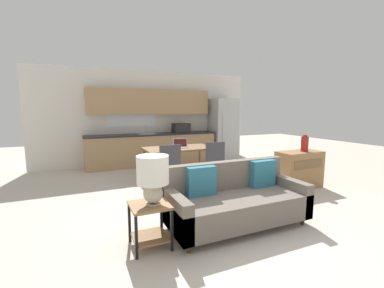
# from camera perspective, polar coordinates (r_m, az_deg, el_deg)

# --- Properties ---
(ground_plane) EXTENTS (20.00, 20.00, 0.00)m
(ground_plane) POSITION_cam_1_polar(r_m,az_deg,el_deg) (3.81, 9.65, -17.24)
(ground_plane) COLOR beige
(wall_back) EXTENTS (6.40, 0.07, 2.70)m
(wall_back) POSITION_cam_1_polar(r_m,az_deg,el_deg) (7.74, -9.50, 5.86)
(wall_back) COLOR silver
(wall_back) RESTS_ON ground_plane
(kitchen_counter) EXTENTS (3.72, 0.65, 2.15)m
(kitchen_counter) POSITION_cam_1_polar(r_m,az_deg,el_deg) (7.49, -8.68, 1.90)
(kitchen_counter) COLOR tan
(kitchen_counter) RESTS_ON ground_plane
(refrigerator) EXTENTS (0.76, 0.75, 1.92)m
(refrigerator) POSITION_cam_1_polar(r_m,az_deg,el_deg) (8.26, 6.88, 3.31)
(refrigerator) COLOR #B7BABC
(refrigerator) RESTS_ON ground_plane
(dining_table) EXTENTS (1.51, 0.82, 0.75)m
(dining_table) POSITION_cam_1_polar(r_m,az_deg,el_deg) (5.73, -3.02, -1.45)
(dining_table) COLOR brown
(dining_table) RESTS_ON ground_plane
(couch) EXTENTS (1.93, 0.80, 0.85)m
(couch) POSITION_cam_1_polar(r_m,az_deg,el_deg) (3.69, 9.45, -12.28)
(couch) COLOR #3D2D1E
(couch) RESTS_ON ground_plane
(side_table) EXTENTS (0.44, 0.44, 0.52)m
(side_table) POSITION_cam_1_polar(r_m,az_deg,el_deg) (3.14, -9.37, -15.94)
(side_table) COLOR olive
(side_table) RESTS_ON ground_plane
(table_lamp) EXTENTS (0.36, 0.36, 0.57)m
(table_lamp) POSITION_cam_1_polar(r_m,az_deg,el_deg) (2.95, -8.71, -6.85)
(table_lamp) COLOR #B2A893
(table_lamp) RESTS_ON side_table
(credenza) EXTENTS (0.93, 0.46, 0.75)m
(credenza) POSITION_cam_1_polar(r_m,az_deg,el_deg) (5.71, 22.67, -5.23)
(credenza) COLOR olive
(credenza) RESTS_ON ground_plane
(vase) EXTENTS (0.14, 0.14, 0.34)m
(vase) POSITION_cam_1_polar(r_m,az_deg,el_deg) (5.67, 23.76, 0.06)
(vase) COLOR maroon
(vase) RESTS_ON credenza
(dining_chair_near_right) EXTENTS (0.47, 0.47, 0.95)m
(dining_chair_near_right) POSITION_cam_1_polar(r_m,az_deg,el_deg) (5.30, 4.67, -3.95)
(dining_chair_near_right) COLOR #38383D
(dining_chair_near_right) RESTS_ON ground_plane
(dining_chair_near_left) EXTENTS (0.45, 0.45, 0.95)m
(dining_chair_near_left) POSITION_cam_1_polar(r_m,az_deg,el_deg) (4.90, -5.19, -4.91)
(dining_chair_near_left) COLOR #38383D
(dining_chair_near_left) RESTS_ON ground_plane
(laptop) EXTENTS (0.36, 0.31, 0.20)m
(laptop) POSITION_cam_1_polar(r_m,az_deg,el_deg) (5.73, -2.52, -0.28)
(laptop) COLOR #B7BABC
(laptop) RESTS_ON dining_table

